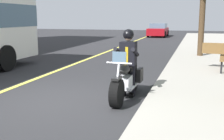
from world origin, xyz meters
The scene contains 4 objects.
ground_plane centered at (0.00, 0.00, 0.00)m, with size 80.00×80.00×0.00m, color #28282B.
motorcycle_main centered at (-0.78, 1.43, 0.45)m, with size 2.21×0.60×1.26m.
rider_main centered at (-0.97, 1.43, 1.04)m, with size 0.62×0.55×1.74m.
car_silver centered at (-24.91, -0.85, 0.69)m, with size 4.60×1.92×1.40m.
Camera 1 is at (6.13, 3.08, 2.03)m, focal length 45.92 mm.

